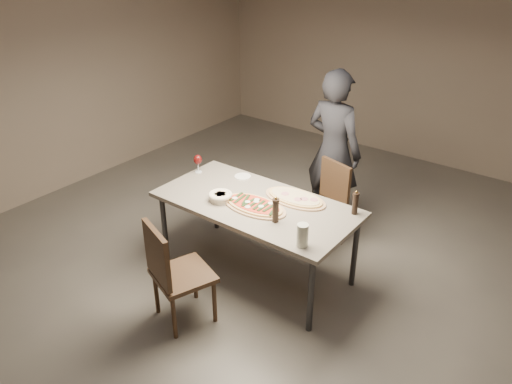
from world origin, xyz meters
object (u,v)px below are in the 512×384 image
Objects in this scene: zucchini_pizza at (254,205)px; pepper_mill_left at (276,210)px; carafe at (302,235)px; chair_near at (172,270)px; ham_pizza at (295,198)px; dining_table at (256,208)px; bread_basket at (220,196)px; diner at (333,151)px; chair_far at (327,199)px.

zucchini_pizza is 2.69× the size of pepper_mill_left.
chair_near is at bearing -143.40° from carafe.
pepper_mill_left is at bearing -86.95° from ham_pizza.
pepper_mill_left is (0.29, -0.09, 0.09)m from zucchini_pizza.
chair_near reaches higher than dining_table.
carafe is (0.70, -0.34, 0.15)m from dining_table.
bread_basket is 0.23× the size of chair_near.
ham_pizza is 1.27m from chair_near.
zucchini_pizza is 0.32m from pepper_mill_left.
carafe is at bearing -9.82° from bread_basket.
carafe is at bearing -24.48° from pepper_mill_left.
dining_table is 1.21m from diner.
carafe is (0.65, -0.26, 0.08)m from zucchini_pizza.
bread_basket is 1.42m from diner.
carafe is at bearing -25.88° from dining_table.
bread_basket is 1.20m from chair_far.
zucchini_pizza is 0.71m from carafe.
dining_table is 9.62× the size of carafe.
zucchini_pizza reaches higher than dining_table.
pepper_mill_left reaches higher than chair_near.
pepper_mill_left is 0.25× the size of chair_near.
pepper_mill_left is 0.14× the size of diner.
dining_table is at bearing 89.95° from diner.
diner is at bearing 75.11° from bread_basket.
zucchini_pizza is 1.28m from diner.
carafe is 1.34m from chair_far.
carafe reaches higher than dining_table.
dining_table is 2.88× the size of zucchini_pizza.
carafe reaches higher than chair_near.
chair_far reaches higher than dining_table.
dining_table is at bearing -142.85° from ham_pizza.
chair_near is (-0.36, -1.19, -0.25)m from ham_pizza.
zucchini_pizza is at bearing 162.41° from pepper_mill_left.
chair_far reaches higher than ham_pizza.
bread_basket is at bearing 121.52° from chair_near.
diner is (0.06, 1.28, 0.09)m from zucchini_pizza.
zucchini_pizza reaches higher than ham_pizza.
dining_table is 0.36m from ham_pizza.
chair_far is at bearing 70.27° from zucchini_pizza.
ham_pizza is (0.25, 0.25, 0.07)m from dining_table.
diner reaches higher than zucchini_pizza.
bread_basket reaches higher than dining_table.
pepper_mill_left is at bearing -0.05° from bread_basket.
chair_near is at bearing 95.64° from chair_far.
chair_far is (0.50, 1.04, -0.31)m from bread_basket.
chair_far is at bearing 117.26° from diner.
chair_near is at bearing -120.08° from pepper_mill_left.
ham_pizza is 2.59× the size of pepper_mill_left.
chair_near is (-0.11, -0.94, -0.18)m from dining_table.
pepper_mill_left reaches higher than ham_pizza.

